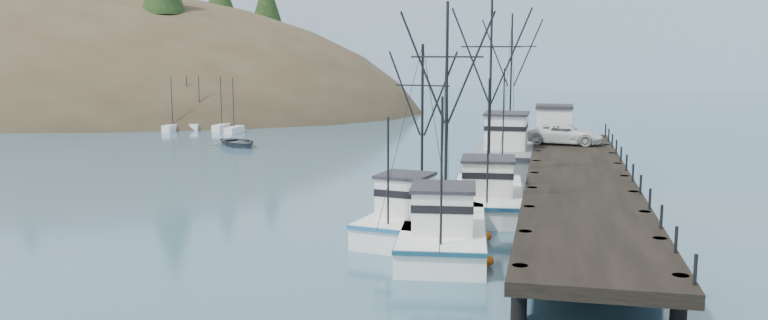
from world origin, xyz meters
TOP-DOWN VIEW (x-y plane):
  - ground at (0.00, 0.00)m, footprint 400.00×400.00m
  - pier at (14.00, 16.00)m, footprint 6.00×44.00m
  - headland at (-74.95, 78.61)m, footprint 134.80×78.00m
  - distant_ridge at (10.00, 170.00)m, footprint 360.00×40.00m
  - distant_ridge_far at (-40.00, 185.00)m, footprint 180.00×25.00m
  - moored_sailboats at (-29.37, 54.34)m, footprint 20.28×16.88m
  - trawler_near at (7.50, 5.07)m, footprint 4.90×11.90m
  - trawler_mid at (5.66, 7.50)m, footprint 4.88×9.91m
  - trawler_far at (8.78, 14.39)m, footprint 4.76×12.51m
  - work_vessel at (9.02, 29.92)m, footprint 4.59×14.73m
  - pier_shed at (12.50, 34.00)m, footprint 3.00×3.20m
  - pickup_truck at (13.36, 30.33)m, footprint 6.01×3.29m
  - motorboat at (-17.36, 37.95)m, footprint 6.73×6.62m

SIDE VIEW (x-z plane):
  - headland at x=-74.95m, z-range -30.05..20.95m
  - ground at x=0.00m, z-range 0.00..0.00m
  - distant_ridge at x=10.00m, z-range -13.00..13.00m
  - distant_ridge_far at x=-40.00m, z-range -9.00..9.00m
  - motorboat at x=-17.36m, z-range -0.57..0.57m
  - moored_sailboats at x=-29.37m, z-range -2.84..3.51m
  - trawler_mid at x=5.66m, z-range -4.16..5.79m
  - trawler_near at x=7.50m, z-range -5.14..6.78m
  - trawler_far at x=8.78m, z-range -5.47..7.11m
  - work_vessel at x=9.02m, z-range -5.01..7.47m
  - pier at x=14.00m, z-range 0.69..2.69m
  - pickup_truck at x=13.36m, z-range 2.00..3.60m
  - pier_shed at x=12.50m, z-range 2.02..4.82m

